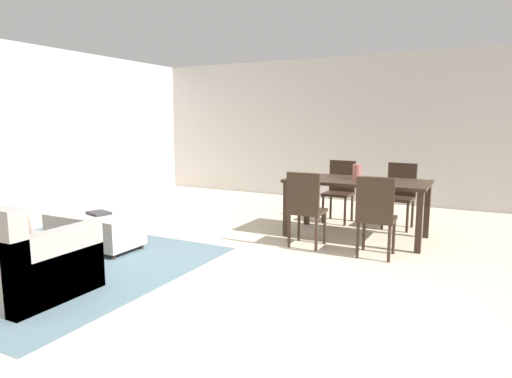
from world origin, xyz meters
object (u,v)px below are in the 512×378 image
dining_chair_far_right (400,192)px  dining_table (357,187)px  dining_chair_far_left (340,187)px  vase_centerpiece (357,172)px  dining_chair_near_right (376,212)px  book_on_ottoman (99,213)px  ottoman_table (95,229)px  dining_chair_near_left (305,205)px

dining_chair_far_right → dining_table: bearing=-116.8°
dining_chair_far_left → vase_centerpiece: (0.44, -0.76, 0.34)m
dining_chair_far_right → vase_centerpiece: bearing=-119.5°
dining_table → dining_chair_far_right: dining_chair_far_right is taller
dining_chair_near_right → book_on_ottoman: size_ratio=3.54×
ottoman_table → dining_table: 3.31m
ottoman_table → book_on_ottoman: size_ratio=4.34×
dining_chair_near_left → dining_chair_far_right: same height
dining_chair_near_right → book_on_ottoman: 3.22m
dining_chair_near_left → dining_chair_far_right: (0.83, 1.58, 0.00)m
dining_table → vase_centerpiece: vase_centerpiece is taller
vase_centerpiece → book_on_ottoman: 3.27m
ottoman_table → dining_chair_far_right: dining_chair_far_right is taller
ottoman_table → dining_chair_far_left: dining_chair_far_left is taller
dining_table → dining_chair_near_left: dining_chair_near_left is taller
dining_chair_near_left → book_on_ottoman: 2.46m
vase_centerpiece → book_on_ottoman: vase_centerpiece is taller
dining_table → dining_chair_far_right: bearing=63.2°
dining_chair_far_left → dining_chair_far_right: bearing=0.2°
dining_chair_near_left → vase_centerpiece: 0.97m
ottoman_table → dining_chair_far_left: bearing=51.8°
dining_chair_near_right → book_on_ottoman: bearing=-159.7°
dining_table → book_on_ottoman: bearing=-143.4°
ottoman_table → dining_table: (2.64, 1.96, 0.43)m
dining_chair_near_left → dining_chair_far_left: size_ratio=1.00×
ottoman_table → dining_chair_far_left: (2.18, 2.77, 0.28)m
ottoman_table → dining_chair_near_right: (3.06, 1.15, 0.28)m
dining_chair_far_left → dining_chair_far_right: 0.88m
vase_centerpiece → dining_table: bearing=-67.5°
ottoman_table → book_on_ottoman: book_on_ottoman is taller
dining_table → dining_chair_far_left: 0.95m
ottoman_table → dining_chair_near_right: bearing=20.6°
dining_chair_near_right → dining_chair_far_left: (-0.89, 1.62, 0.00)m
dining_chair_far_left → dining_chair_near_left: bearing=-88.2°
dining_chair_near_right → book_on_ottoman: dining_chair_near_right is taller
dining_chair_near_left → vase_centerpiece: vase_centerpiece is taller
dining_chair_near_left → dining_chair_far_right: 1.79m
dining_chair_near_right → vase_centerpiece: size_ratio=4.71×
dining_table → dining_chair_near_right: bearing=-62.3°
dining_chair_near_left → dining_table: bearing=61.7°
ottoman_table → dining_chair_near_left: (2.22, 1.18, 0.28)m
dining_table → dining_chair_far_right: (0.41, 0.81, -0.15)m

